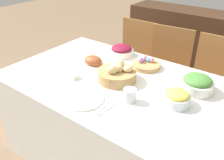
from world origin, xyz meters
TOP-DOWN VIEW (x-y plane):
  - ground_plane at (0.00, 0.00)m, footprint 12.00×12.00m
  - dining_table at (0.00, 0.00)m, footprint 1.68×1.01m
  - chair_far_left at (-0.43, 0.85)m, footprint 0.42×0.42m
  - chair_far_center at (-0.02, 0.85)m, footprint 0.46×0.46m
  - chair_far_right at (0.43, 0.85)m, footprint 0.43×0.43m
  - sideboard at (-0.30, 1.75)m, footprint 1.21×0.44m
  - bread_basket at (-0.02, 0.01)m, footprint 0.27×0.27m
  - egg_basket at (0.04, 0.30)m, footprint 0.22×0.22m
  - ham_platter at (-0.32, 0.09)m, footprint 0.24×0.17m
  - pineapple_bowl at (0.43, -0.02)m, footprint 0.17×0.17m
  - green_salad_bowl at (0.48, 0.20)m, footprint 0.22×0.22m
  - beet_salad_bowl at (-0.25, 0.38)m, footprint 0.21×0.21m
  - dinner_plate at (-0.05, -0.32)m, footprint 0.26×0.26m
  - fork at (-0.20, -0.32)m, footprint 0.02×0.17m
  - knife at (0.11, -0.32)m, footprint 0.02×0.17m
  - spoon at (0.14, -0.32)m, footprint 0.02×0.17m
  - drinking_cup at (0.19, -0.16)m, footprint 0.08×0.08m
  - butter_dish at (-0.31, -0.17)m, footprint 0.10×0.06m

SIDE VIEW (x-z plane):
  - ground_plane at x=0.00m, z-range 0.00..0.00m
  - dining_table at x=0.00m, z-range 0.00..0.76m
  - sideboard at x=-0.30m, z-range 0.00..0.90m
  - chair_far_left at x=-0.43m, z-range 0.04..0.94m
  - chair_far_center at x=-0.02m, z-range 0.04..0.94m
  - chair_far_right at x=0.43m, z-range 0.04..0.94m
  - fork at x=-0.20m, z-range 0.76..0.77m
  - knife at x=0.11m, z-range 0.76..0.77m
  - spoon at x=0.14m, z-range 0.76..0.77m
  - dinner_plate at x=-0.05m, z-range 0.76..0.77m
  - butter_dish at x=-0.31m, z-range 0.76..0.79m
  - egg_basket at x=0.04m, z-range 0.75..0.82m
  - ham_platter at x=-0.32m, z-range 0.74..0.83m
  - drinking_cup at x=0.19m, z-range 0.76..0.84m
  - beet_salad_bowl at x=-0.25m, z-range 0.76..0.85m
  - pineapple_bowl at x=0.43m, z-range 0.76..0.85m
  - bread_basket at x=-0.02m, z-range 0.75..0.88m
  - green_salad_bowl at x=0.48m, z-range 0.76..0.87m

